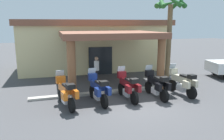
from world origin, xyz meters
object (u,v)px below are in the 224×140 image
at_px(motorcycle_orange, 66,93).
at_px(pedestrian, 97,68).
at_px(palm_tree_near_portico, 170,16).
at_px(motorcycle_blue, 98,89).
at_px(motorcycle_maroon, 128,87).
at_px(motel_building, 94,44).
at_px(motorcycle_black, 157,85).
at_px(motorcycle_cream, 182,82).

relative_size(motorcycle_orange, pedestrian, 1.24).
xyz_separation_m(pedestrian, palm_tree_near_portico, (5.45, 0.45, 3.33)).
height_order(motorcycle_blue, motorcycle_maroon, same).
height_order(motel_building, motorcycle_black, motel_building).
bearing_deg(motorcycle_maroon, motorcycle_cream, -96.11).
distance_m(motorcycle_orange, motorcycle_blue, 1.56).
xyz_separation_m(motorcycle_blue, pedestrian, (0.78, 3.51, 0.34)).
distance_m(motorcycle_orange, motorcycle_maroon, 3.11).
relative_size(motorcycle_blue, motorcycle_cream, 1.00).
bearing_deg(motorcycle_maroon, motorcycle_black, -98.55).
xyz_separation_m(motorcycle_black, pedestrian, (-2.33, 3.64, 0.34)).
xyz_separation_m(motorcycle_orange, pedestrian, (2.33, 3.60, 0.34)).
bearing_deg(motorcycle_blue, motel_building, -19.30).
distance_m(motel_building, palm_tree_near_portico, 6.75).
xyz_separation_m(motel_building, motorcycle_blue, (-1.80, -8.54, -1.42)).
bearing_deg(motorcycle_cream, motorcycle_black, 83.86).
height_order(motorcycle_orange, motorcycle_black, same).
bearing_deg(motel_building, motorcycle_blue, -99.71).
relative_size(motorcycle_orange, motorcycle_cream, 0.99).
bearing_deg(palm_tree_near_portico, pedestrian, -175.28).
distance_m(motel_building, motorcycle_blue, 8.84).
height_order(motorcycle_orange, motorcycle_maroon, same).
relative_size(motorcycle_maroon, palm_tree_near_portico, 0.37).
bearing_deg(motorcycle_blue, motorcycle_orange, 85.57).
xyz_separation_m(motorcycle_blue, motorcycle_black, (3.11, -0.12, 0.00)).
height_order(motorcycle_cream, pedestrian, pedestrian).
relative_size(motorcycle_cream, pedestrian, 1.25).
distance_m(motorcycle_blue, motorcycle_black, 3.11).
relative_size(pedestrian, palm_tree_near_portico, 0.30).
height_order(motorcycle_blue, motorcycle_cream, same).
xyz_separation_m(motorcycle_cream, pedestrian, (-3.89, 3.64, 0.34)).
bearing_deg(motorcycle_black, motorcycle_blue, 85.22).
height_order(motorcycle_blue, motorcycle_black, same).
bearing_deg(palm_tree_near_portico, motorcycle_black, -127.28).
distance_m(pedestrian, palm_tree_near_portico, 6.40).
bearing_deg(motorcycle_cream, motorcycle_maroon, 81.41).
xyz_separation_m(motorcycle_orange, motorcycle_blue, (1.56, 0.08, 0.00)).
distance_m(motorcycle_blue, palm_tree_near_portico, 8.24).
bearing_deg(motorcycle_cream, motorcycle_orange, 83.56).
relative_size(motorcycle_maroon, pedestrian, 1.25).
distance_m(motorcycle_orange, palm_tree_near_portico, 9.50).
xyz_separation_m(motorcycle_orange, motorcycle_cream, (6.22, -0.04, 0.00)).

